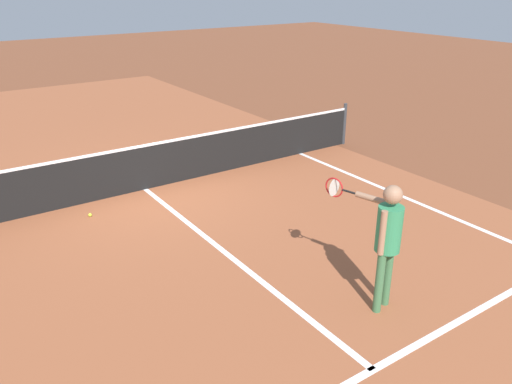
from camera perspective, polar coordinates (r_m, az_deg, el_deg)
name	(u,v)px	position (r m, az deg, el deg)	size (l,w,h in m)	color
ground_plane	(145,189)	(10.87, -12.18, 0.30)	(60.00, 60.00, 0.00)	brown
court_surface_inbounds	(145,189)	(10.87, -12.18, 0.30)	(10.62, 24.40, 0.00)	#9E5433
line_service_near	(373,370)	(6.23, 12.85, -18.67)	(8.22, 0.10, 0.01)	white
line_center_service	(225,253)	(8.26, -3.43, -6.73)	(0.10, 6.40, 0.01)	white
net	(143,167)	(10.70, -12.40, 2.73)	(11.19, 0.09, 1.07)	#33383D
player_near	(387,233)	(6.67, 14.29, -4.45)	(0.41, 1.25, 1.75)	#3F7247
tennis_ball_near_net	(90,215)	(9.90, -17.94, -2.43)	(0.07, 0.07, 0.07)	#CCE033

